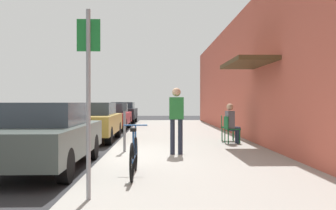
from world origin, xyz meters
The scene contains 14 objects.
ground_plane centered at (0.00, 0.00, 0.00)m, with size 60.00×60.00×0.00m, color #2D2D30.
sidewalk_slab centered at (2.25, 2.00, 0.06)m, with size 4.50×32.00×0.12m, color #9E9B93.
building_facade centered at (4.64, 2.00, 2.46)m, with size 1.40×32.00×4.91m.
parked_car_0 centered at (-1.10, -1.24, 0.75)m, with size 1.80×4.40×1.45m.
parked_car_1 centered at (-1.10, 4.58, 0.75)m, with size 1.80×4.40×1.44m.
parked_car_2 centered at (-1.10, 10.40, 0.72)m, with size 1.80×4.40×1.38m.
parked_car_3 centered at (-1.10, 16.60, 0.76)m, with size 1.80×4.40×1.46m.
parking_meter centered at (0.45, 0.69, 0.89)m, with size 0.12×0.10×1.32m.
street_sign centered at (0.40, -4.17, 1.64)m, with size 0.32×0.06×2.60m.
bicycle_0 centered at (0.92, -2.58, 0.48)m, with size 0.46×1.71×0.90m.
cafe_chair_0 centered at (3.68, 2.58, 0.62)m, with size 0.48×0.48×0.87m.
seated_patron_0 centered at (3.74, 2.59, 0.82)m, with size 0.45×0.39×1.29m.
cafe_chair_1 centered at (3.68, 3.40, 0.62)m, with size 0.51×0.51×0.87m.
pedestrian_standing centered at (1.82, 0.12, 1.12)m, with size 0.36×0.22×1.70m.
Camera 1 is at (1.35, -9.20, 1.45)m, focal length 39.17 mm.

